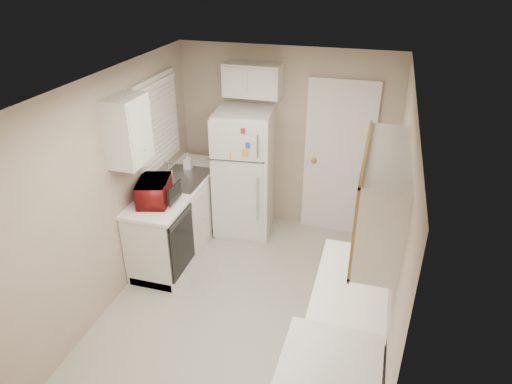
# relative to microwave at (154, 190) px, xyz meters

# --- Properties ---
(floor) EXTENTS (3.80, 3.80, 0.00)m
(floor) POSITION_rel_microwave_xyz_m (1.15, -0.42, -1.05)
(floor) COLOR beige
(floor) RESTS_ON ground
(ceiling) EXTENTS (3.80, 3.80, 0.00)m
(ceiling) POSITION_rel_microwave_xyz_m (1.15, -0.42, 1.35)
(ceiling) COLOR white
(ceiling) RESTS_ON floor
(wall_left) EXTENTS (3.80, 3.80, 0.00)m
(wall_left) POSITION_rel_microwave_xyz_m (-0.25, -0.42, 0.15)
(wall_left) COLOR tan
(wall_left) RESTS_ON floor
(wall_right) EXTENTS (3.80, 3.80, 0.00)m
(wall_right) POSITION_rel_microwave_xyz_m (2.55, -0.42, 0.15)
(wall_right) COLOR tan
(wall_right) RESTS_ON floor
(wall_back) EXTENTS (2.80, 2.80, 0.00)m
(wall_back) POSITION_rel_microwave_xyz_m (1.15, 1.48, 0.15)
(wall_back) COLOR tan
(wall_back) RESTS_ON floor
(wall_front) EXTENTS (2.80, 2.80, 0.00)m
(wall_front) POSITION_rel_microwave_xyz_m (1.15, -2.32, 0.15)
(wall_front) COLOR tan
(wall_front) RESTS_ON floor
(left_counter) EXTENTS (0.60, 1.80, 0.90)m
(left_counter) POSITION_rel_microwave_xyz_m (0.05, 0.48, -0.60)
(left_counter) COLOR silver
(left_counter) RESTS_ON floor
(dishwasher) EXTENTS (0.03, 0.58, 0.72)m
(dishwasher) POSITION_rel_microwave_xyz_m (0.34, -0.12, -0.56)
(dishwasher) COLOR black
(dishwasher) RESTS_ON floor
(sink) EXTENTS (0.54, 0.74, 0.16)m
(sink) POSITION_rel_microwave_xyz_m (0.05, 0.63, -0.19)
(sink) COLOR gray
(sink) RESTS_ON left_counter
(microwave) EXTENTS (0.54, 0.39, 0.32)m
(microwave) POSITION_rel_microwave_xyz_m (0.00, 0.00, 0.00)
(microwave) COLOR maroon
(microwave) RESTS_ON left_counter
(soap_bottle) EXTENTS (0.11, 0.11, 0.22)m
(soap_bottle) POSITION_rel_microwave_xyz_m (0.00, 0.91, -0.05)
(soap_bottle) COLOR white
(soap_bottle) RESTS_ON left_counter
(window_blinds) EXTENTS (0.10, 0.98, 1.08)m
(window_blinds) POSITION_rel_microwave_xyz_m (-0.21, 0.63, 0.55)
(window_blinds) COLOR silver
(window_blinds) RESTS_ON wall_left
(upper_cabinet_left) EXTENTS (0.30, 0.45, 0.70)m
(upper_cabinet_left) POSITION_rel_microwave_xyz_m (-0.10, -0.20, 0.75)
(upper_cabinet_left) COLOR silver
(upper_cabinet_left) RESTS_ON wall_left
(refrigerator) EXTENTS (0.76, 0.74, 1.68)m
(refrigerator) POSITION_rel_microwave_xyz_m (0.70, 1.11, -0.21)
(refrigerator) COLOR silver
(refrigerator) RESTS_ON floor
(cabinet_over_fridge) EXTENTS (0.70, 0.30, 0.40)m
(cabinet_over_fridge) POSITION_rel_microwave_xyz_m (0.75, 1.33, 0.95)
(cabinet_over_fridge) COLOR silver
(cabinet_over_fridge) RESTS_ON wall_back
(interior_door) EXTENTS (0.86, 0.06, 2.08)m
(interior_door) POSITION_rel_microwave_xyz_m (1.85, 1.44, -0.03)
(interior_door) COLOR silver
(interior_door) RESTS_ON floor
(right_counter) EXTENTS (0.60, 2.00, 0.90)m
(right_counter) POSITION_rel_microwave_xyz_m (2.25, -1.22, -0.60)
(right_counter) COLOR silver
(right_counter) RESTS_ON floor
(upper_cabinet_right) EXTENTS (0.30, 1.20, 0.70)m
(upper_cabinet_right) POSITION_rel_microwave_xyz_m (2.40, -0.92, 0.75)
(upper_cabinet_right) COLOR silver
(upper_cabinet_right) RESTS_ON wall_right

